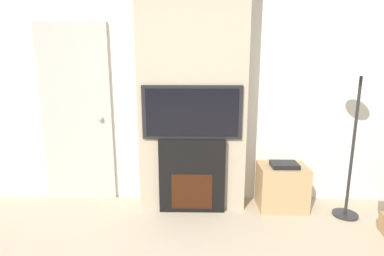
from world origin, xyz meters
TOP-DOWN VIEW (x-y plane):
  - wall_back at (0.00, 2.03)m, footprint 6.00×0.06m
  - chimney_breast at (0.00, 1.84)m, footprint 1.17×0.32m
  - fireplace at (0.00, 1.68)m, footprint 0.72×0.15m
  - television at (0.00, 1.68)m, footprint 1.06×0.07m
  - floor_lamp at (1.67, 1.57)m, footprint 0.26×0.26m
  - media_stand at (1.02, 1.76)m, footprint 0.53×0.40m
  - entry_door at (-1.35, 1.97)m, footprint 0.82×0.09m

SIDE VIEW (x-z plane):
  - media_stand at x=1.02m, z-range -0.02..0.53m
  - fireplace at x=0.00m, z-range 0.00..0.83m
  - entry_door at x=-1.35m, z-range 0.00..2.08m
  - television at x=0.00m, z-range 0.83..1.40m
  - floor_lamp at x=1.67m, z-range 0.37..1.98m
  - wall_back at x=0.00m, z-range 0.00..2.70m
  - chimney_breast at x=0.00m, z-range 0.00..2.70m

